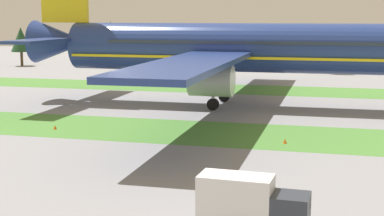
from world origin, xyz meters
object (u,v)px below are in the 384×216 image
Objects in this scene: catering_truck at (250,202)px; taxiway_marker_2 at (55,127)px; airliner at (236,47)px; taxiway_marker_1 at (285,141)px.

taxiway_marker_2 is (-27.18, 26.65, -1.71)m from catering_truck.
taxiway_marker_1 is (9.45, -23.11, -8.36)m from airliner.
airliner is 26.33m from taxiway_marker_1.
airliner reaches higher than taxiway_marker_1.
taxiway_marker_2 is at bearing -131.61° from catering_truck.
catering_truck is 13.54× the size of taxiway_marker_1.
catering_truck is at bearing 10.80° from airliner.
taxiway_marker_1 is at bearing 21.72° from airliner.
taxiway_marker_2 is at bearing -38.52° from airliner.
airliner is at bearing 112.25° from taxiway_marker_1.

